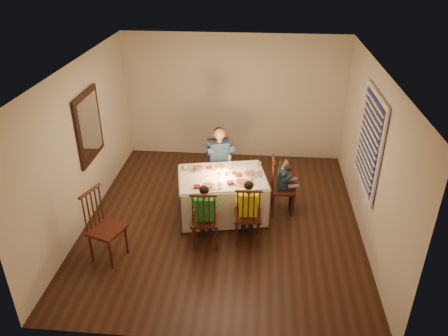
# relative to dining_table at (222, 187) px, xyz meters

# --- Properties ---
(ground) EXTENTS (5.00, 5.00, 0.00)m
(ground) POSITION_rel_dining_table_xyz_m (0.03, -0.19, -0.53)
(ground) COLOR black
(ground) RESTS_ON ground
(wall_left) EXTENTS (0.02, 5.00, 2.60)m
(wall_left) POSITION_rel_dining_table_xyz_m (-2.22, -0.19, 0.77)
(wall_left) COLOR beige
(wall_left) RESTS_ON ground
(wall_right) EXTENTS (0.02, 5.00, 2.60)m
(wall_right) POSITION_rel_dining_table_xyz_m (2.28, -0.19, 0.77)
(wall_right) COLOR beige
(wall_right) RESTS_ON ground
(wall_back) EXTENTS (4.50, 0.02, 2.60)m
(wall_back) POSITION_rel_dining_table_xyz_m (0.03, 2.31, 0.77)
(wall_back) COLOR beige
(wall_back) RESTS_ON ground
(ceiling) EXTENTS (5.00, 5.00, 0.00)m
(ceiling) POSITION_rel_dining_table_xyz_m (0.03, -0.19, 2.07)
(ceiling) COLOR white
(ceiling) RESTS_ON wall_back
(dining_table) EXTENTS (1.62, 1.31, 0.72)m
(dining_table) POSITION_rel_dining_table_xyz_m (0.00, 0.00, 0.00)
(dining_table) COLOR silver
(dining_table) RESTS_ON ground
(chair_adult) EXTENTS (0.51, 0.50, 1.02)m
(chair_adult) POSITION_rel_dining_table_xyz_m (-0.12, 0.76, -0.53)
(chair_adult) COLOR #39180F
(chair_adult) RESTS_ON ground
(chair_near_left) EXTENTS (0.44, 0.42, 1.02)m
(chair_near_left) POSITION_rel_dining_table_xyz_m (-0.18, -0.86, -0.53)
(chair_near_left) COLOR #39180F
(chair_near_left) RESTS_ON ground
(chair_near_right) EXTENTS (0.44, 0.42, 1.02)m
(chair_near_right) POSITION_rel_dining_table_xyz_m (0.46, -0.68, -0.53)
(chair_near_right) COLOR #39180F
(chair_near_right) RESTS_ON ground
(chair_end) EXTENTS (0.42, 0.44, 1.02)m
(chair_end) POSITION_rel_dining_table_xyz_m (1.02, 0.17, -0.53)
(chair_end) COLOR #39180F
(chair_end) RESTS_ON ground
(chair_extra) EXTENTS (0.57, 0.58, 1.12)m
(chair_extra) POSITION_rel_dining_table_xyz_m (-1.55, -1.29, -0.53)
(chair_extra) COLOR #39180F
(chair_extra) RESTS_ON ground
(adult) EXTENTS (0.57, 0.54, 1.27)m
(adult) POSITION_rel_dining_table_xyz_m (-0.12, 0.76, -0.53)
(adult) COLOR #2E4A75
(adult) RESTS_ON ground
(child_green) EXTENTS (0.38, 0.35, 1.07)m
(child_green) POSITION_rel_dining_table_xyz_m (-0.18, -0.86, -0.53)
(child_green) COLOR green
(child_green) RESTS_ON ground
(child_yellow) EXTENTS (0.38, 0.35, 1.08)m
(child_yellow) POSITION_rel_dining_table_xyz_m (0.46, -0.68, -0.53)
(child_yellow) COLOR #FDFF1B
(child_yellow) RESTS_ON ground
(child_teal) EXTENTS (0.31, 0.34, 1.01)m
(child_teal) POSITION_rel_dining_table_xyz_m (1.02, 0.17, -0.53)
(child_teal) COLOR #19323F
(child_teal) RESTS_ON ground
(setting_adult) EXTENTS (0.31, 0.31, 0.02)m
(setting_adult) POSITION_rel_dining_table_xyz_m (-0.06, 0.27, 0.22)
(setting_adult) COLOR white
(setting_adult) RESTS_ON dining_table
(setting_green) EXTENTS (0.31, 0.31, 0.02)m
(setting_green) POSITION_rel_dining_table_xyz_m (-0.19, -0.37, 0.22)
(setting_green) COLOR white
(setting_green) RESTS_ON dining_table
(setting_yellow) EXTENTS (0.31, 0.31, 0.02)m
(setting_yellow) POSITION_rel_dining_table_xyz_m (0.33, -0.20, 0.22)
(setting_yellow) COLOR white
(setting_yellow) RESTS_ON dining_table
(setting_teal) EXTENTS (0.31, 0.31, 0.02)m
(setting_teal) POSITION_rel_dining_table_xyz_m (0.45, 0.08, 0.22)
(setting_teal) COLOR white
(setting_teal) RESTS_ON dining_table
(candle_left) EXTENTS (0.06, 0.06, 0.10)m
(candle_left) POSITION_rel_dining_table_xyz_m (-0.06, -0.01, 0.26)
(candle_left) COLOR white
(candle_left) RESTS_ON dining_table
(candle_right) EXTENTS (0.06, 0.06, 0.10)m
(candle_right) POSITION_rel_dining_table_xyz_m (0.06, 0.01, 0.26)
(candle_right) COLOR white
(candle_right) RESTS_ON dining_table
(squash) EXTENTS (0.09, 0.09, 0.09)m
(squash) POSITION_rel_dining_table_xyz_m (-0.66, 0.17, 0.26)
(squash) COLOR yellow
(squash) RESTS_ON dining_table
(orange_fruit) EXTENTS (0.08, 0.08, 0.08)m
(orange_fruit) POSITION_rel_dining_table_xyz_m (0.17, 0.09, 0.25)
(orange_fruit) COLOR orange
(orange_fruit) RESTS_ON dining_table
(serving_bowl) EXTENTS (0.22, 0.22, 0.05)m
(serving_bowl) POSITION_rel_dining_table_xyz_m (-0.42, 0.15, 0.24)
(serving_bowl) COLOR white
(serving_bowl) RESTS_ON dining_table
(wall_mirror) EXTENTS (0.06, 0.95, 1.15)m
(wall_mirror) POSITION_rel_dining_table_xyz_m (-2.19, 0.11, 0.97)
(wall_mirror) COLOR black
(wall_mirror) RESTS_ON wall_left
(window_blinds) EXTENTS (0.07, 1.34, 1.54)m
(window_blinds) POSITION_rel_dining_table_xyz_m (2.23, -0.09, 0.97)
(window_blinds) COLOR black
(window_blinds) RESTS_ON wall_right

